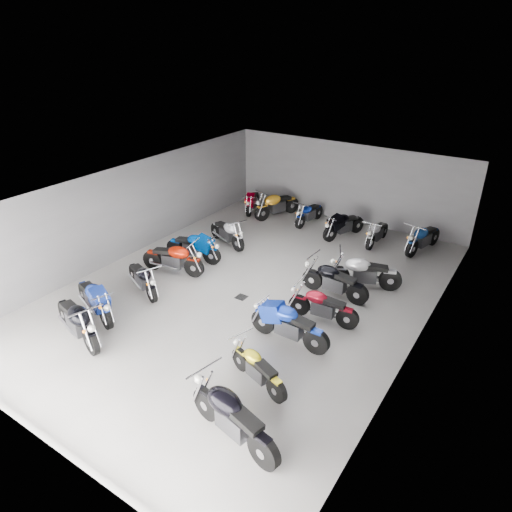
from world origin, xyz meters
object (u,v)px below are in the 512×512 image
(motorcycle_left_d, at_px, (174,258))
(motorcycle_left_f, at_px, (227,232))
(motorcycle_right_b, at_px, (257,368))
(motorcycle_back_b, at_px, (276,205))
(motorcycle_right_a, at_px, (232,418))
(motorcycle_right_d, at_px, (322,306))
(motorcycle_left_b, at_px, (95,299))
(motorcycle_back_c, at_px, (309,213))
(motorcycle_right_c, at_px, (288,324))
(motorcycle_left_e, at_px, (194,247))
(motorcycle_left_a, at_px, (77,321))
(motorcycle_right_e, at_px, (334,281))
(motorcycle_left_c, at_px, (143,278))
(drain_grate, at_px, (241,297))
(motorcycle_back_e, at_px, (377,233))
(motorcycle_back_a, at_px, (252,201))
(motorcycle_back_d, at_px, (343,225))
(motorcycle_right_f, at_px, (364,273))
(motorcycle_back_f, at_px, (423,238))

(motorcycle_left_d, height_order, motorcycle_left_f, motorcycle_left_d)
(motorcycle_right_b, height_order, motorcycle_back_b, motorcycle_back_b)
(motorcycle_right_a, height_order, motorcycle_right_d, motorcycle_right_a)
(motorcycle_left_b, relative_size, motorcycle_back_c, 1.12)
(motorcycle_back_b, bearing_deg, motorcycle_left_f, 109.21)
(motorcycle_left_b, relative_size, motorcycle_right_c, 0.96)
(motorcycle_left_e, bearing_deg, motorcycle_left_a, -3.61)
(motorcycle_right_c, bearing_deg, motorcycle_right_e, 0.27)
(motorcycle_left_c, bearing_deg, motorcycle_left_e, -155.24)
(drain_grate, height_order, motorcycle_back_e, motorcycle_back_e)
(motorcycle_back_a, bearing_deg, drain_grate, 100.81)
(motorcycle_right_b, height_order, motorcycle_back_e, motorcycle_back_e)
(motorcycle_back_c, relative_size, motorcycle_back_d, 0.96)
(motorcycle_back_c, bearing_deg, drain_grate, 104.13)
(motorcycle_back_c, bearing_deg, motorcycle_right_e, 130.05)
(motorcycle_right_d, distance_m, motorcycle_back_c, 6.98)
(motorcycle_right_c, xyz_separation_m, motorcycle_back_e, (-0.23, 7.01, -0.09))
(motorcycle_right_b, bearing_deg, motorcycle_back_e, 21.08)
(motorcycle_right_a, bearing_deg, motorcycle_right_f, 12.59)
(motorcycle_right_e, distance_m, motorcycle_back_b, 6.59)
(motorcycle_left_f, relative_size, motorcycle_right_b, 1.10)
(motorcycle_left_d, xyz_separation_m, motorcycle_right_e, (4.97, 1.56, -0.01))
(motorcycle_right_f, bearing_deg, motorcycle_back_d, 8.10)
(motorcycle_left_e, xyz_separation_m, motorcycle_right_f, (5.58, 1.44, 0.03))
(motorcycle_left_b, bearing_deg, motorcycle_left_f, -164.48)
(motorcycle_right_a, bearing_deg, motorcycle_left_f, 49.27)
(motorcycle_right_d, height_order, motorcycle_back_e, motorcycle_right_d)
(motorcycle_left_b, distance_m, motorcycle_left_c, 1.65)
(motorcycle_left_e, bearing_deg, motorcycle_back_b, 168.32)
(motorcycle_left_e, xyz_separation_m, motorcycle_back_a, (-0.98, 5.06, -0.04))
(motorcycle_left_d, relative_size, motorcycle_left_f, 1.11)
(motorcycle_right_a, height_order, motorcycle_right_b, motorcycle_right_a)
(motorcycle_back_b, relative_size, motorcycle_back_f, 1.03)
(motorcycle_left_f, height_order, motorcycle_back_f, motorcycle_back_f)
(motorcycle_left_b, bearing_deg, motorcycle_left_d, -163.88)
(motorcycle_left_c, height_order, motorcycle_right_b, motorcycle_left_c)
(motorcycle_left_a, bearing_deg, motorcycle_left_e, -159.60)
(motorcycle_left_d, xyz_separation_m, motorcycle_back_b, (0.21, 6.11, 0.02))
(motorcycle_left_c, bearing_deg, motorcycle_back_b, -158.79)
(drain_grate, height_order, motorcycle_right_b, motorcycle_right_b)
(motorcycle_left_e, relative_size, motorcycle_right_e, 0.98)
(motorcycle_left_b, relative_size, motorcycle_left_e, 1.02)
(drain_grate, xyz_separation_m, motorcycle_back_f, (3.60, 6.20, 0.51))
(motorcycle_left_c, height_order, motorcycle_back_e, motorcycle_left_c)
(motorcycle_left_d, bearing_deg, motorcycle_left_c, -10.78)
(motorcycle_left_c, bearing_deg, motorcycle_left_f, -158.87)
(motorcycle_right_b, relative_size, motorcycle_back_b, 0.82)
(motorcycle_right_e, height_order, motorcycle_right_f, motorcycle_right_f)
(motorcycle_right_c, relative_size, motorcycle_back_b, 1.03)
(motorcycle_back_b, bearing_deg, motorcycle_left_d, 108.31)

